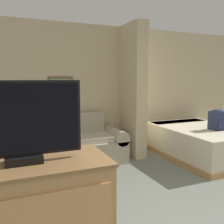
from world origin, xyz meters
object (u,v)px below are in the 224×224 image
object	(u,v)px
coffee_table	(78,159)
backpack	(218,119)
tv	(22,123)
bed	(201,141)
couch	(67,146)

from	to	relation	value
coffee_table	backpack	size ratio (longest dim) A/B	1.82
tv	backpack	bearing A→B (deg)	26.22
bed	backpack	world-z (taller)	backpack
backpack	tv	bearing A→B (deg)	-153.78
couch	tv	bearing A→B (deg)	-108.38
coffee_table	backpack	bearing A→B (deg)	1.03
couch	tv	xyz separation A→B (m)	(-0.88, -2.66, 0.94)
tv	backpack	xyz separation A→B (m)	(3.54, 1.75, -0.47)
couch	backpack	distance (m)	2.85
coffee_table	bed	xyz separation A→B (m)	(2.62, 0.34, -0.08)
coffee_table	tv	size ratio (longest dim) A/B	0.90
coffee_table	backpack	xyz separation A→B (m)	(2.72, 0.05, 0.41)
tv	bed	distance (m)	4.12
tv	bed	xyz separation A→B (m)	(3.45, 2.04, -0.95)
couch	backpack	xyz separation A→B (m)	(2.66, -0.92, 0.47)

